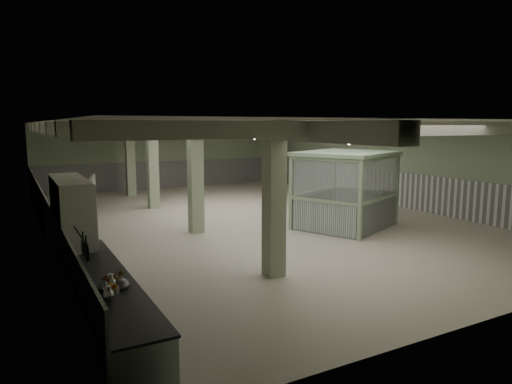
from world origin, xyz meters
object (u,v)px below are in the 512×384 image
guard_booth (346,176)px  filing_cabinet (387,207)px  walkin_cooler (73,226)px  prep_counter (103,302)px

guard_booth → filing_cabinet: 2.17m
filing_cabinet → walkin_cooler: bearing=-163.0°
prep_counter → filing_cabinet: 11.43m
guard_booth → filing_cabinet: bearing=-29.8°
walkin_cooler → filing_cabinet: size_ratio=2.32×
prep_counter → walkin_cooler: 3.10m
filing_cabinet → guard_booth: bearing=-174.7°
walkin_cooler → guard_booth: (8.94, 1.28, 0.54)m
prep_counter → filing_cabinet: filing_cabinet is taller
walkin_cooler → filing_cabinet: walkin_cooler is taller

